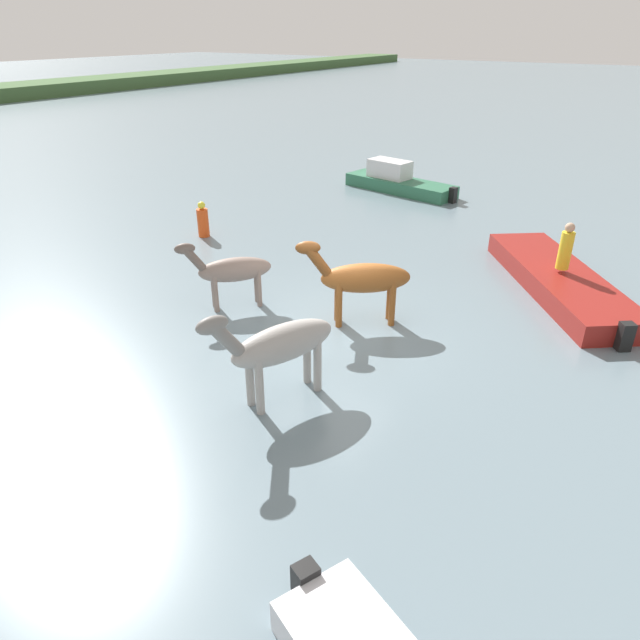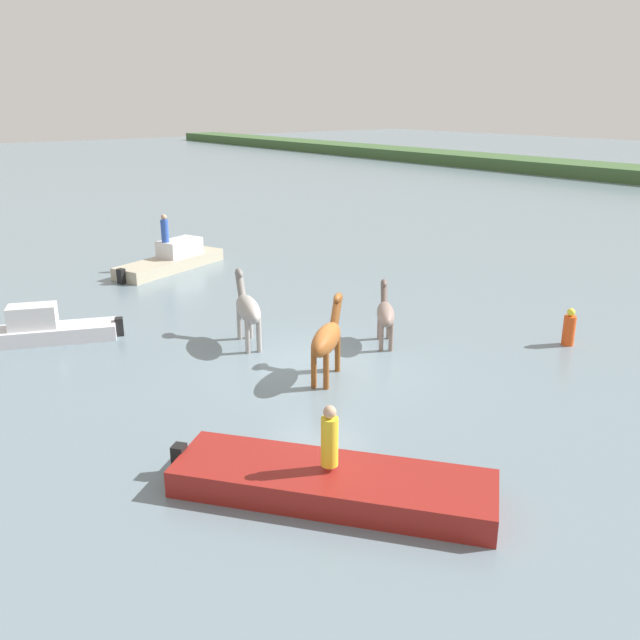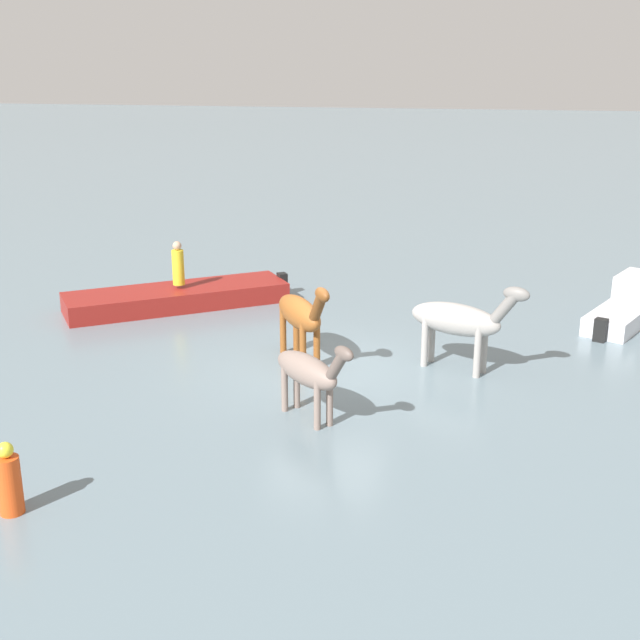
% 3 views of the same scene
% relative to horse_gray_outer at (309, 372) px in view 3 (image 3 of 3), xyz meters
% --- Properties ---
extents(ground_plane, '(215.27, 215.27, 0.00)m').
position_rel_horse_gray_outer_xyz_m(ground_plane, '(0.28, -2.67, -0.95)').
color(ground_plane, slate).
extents(horse_gray_outer, '(1.92, 1.69, 1.73)m').
position_rel_horse_gray_outer_xyz_m(horse_gray_outer, '(0.00, 0.00, 0.00)').
color(horse_gray_outer, gray).
rests_on(horse_gray_outer, ground_plane).
extents(horse_dun_straggler, '(1.85, 2.30, 2.00)m').
position_rel_horse_gray_outer_xyz_m(horse_dun_straggler, '(0.93, -2.98, 0.15)').
color(horse_dun_straggler, brown).
rests_on(horse_dun_straggler, ground_plane).
extents(horse_lead, '(2.60, 1.33, 2.05)m').
position_rel_horse_gray_outer_xyz_m(horse_lead, '(-2.49, -3.25, 0.18)').
color(horse_lead, '#9E9993').
rests_on(horse_lead, ground_plane).
extents(boat_dinghy_port, '(5.74, 4.92, 0.78)m').
position_rel_horse_gray_outer_xyz_m(boat_dinghy_port, '(5.30, -6.38, -0.76)').
color(boat_dinghy_port, maroon).
rests_on(boat_dinghy_port, ground_plane).
extents(boat_motor_center, '(2.50, 3.96, 1.31)m').
position_rel_horse_gray_outer_xyz_m(boat_motor_center, '(-6.49, -7.88, -0.65)').
color(boat_motor_center, silver).
rests_on(boat_motor_center, ground_plane).
extents(person_spotter_bow, '(0.32, 0.32, 1.19)m').
position_rel_horse_gray_outer_xyz_m(person_spotter_bow, '(5.24, -6.37, 0.23)').
color(person_spotter_bow, yellow).
rests_on(person_spotter_bow, boat_dinghy_port).
extents(buoy_channel_marker, '(0.36, 0.36, 1.14)m').
position_rel_horse_gray_outer_xyz_m(buoy_channel_marker, '(3.46, 4.25, -0.44)').
color(buoy_channel_marker, '#E54C19').
rests_on(buoy_channel_marker, ground_plane).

